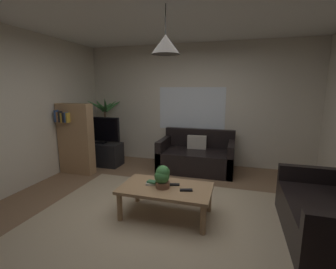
{
  "coord_description": "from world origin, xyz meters",
  "views": [
    {
      "loc": [
        0.94,
        -2.87,
        1.69
      ],
      "look_at": [
        0.0,
        0.3,
        1.05
      ],
      "focal_mm": 25.64,
      "sensor_mm": 36.0,
      "label": 1
    }
  ],
  "objects_px": {
    "couch_right_side": "(332,218)",
    "remote_on_table_1": "(186,190)",
    "potted_plant_on_table": "(162,176)",
    "bookshelf_corner": "(76,138)",
    "pendant_lamp": "(166,44)",
    "tv": "(100,130)",
    "remote_on_table_0": "(174,185)",
    "book_on_table_0": "(151,183)",
    "coffee_table": "(166,191)",
    "couch_under_window": "(196,157)",
    "book_on_table_1": "(152,182)",
    "tv_stand": "(101,154)",
    "potted_palm_corner": "(106,129)"
  },
  "relations": [
    {
      "from": "couch_right_side",
      "to": "remote_on_table_1",
      "type": "xyz_separation_m",
      "value": [
        -1.65,
        -0.06,
        0.15
      ]
    },
    {
      "from": "remote_on_table_1",
      "to": "potted_plant_on_table",
      "type": "distance_m",
      "value": 0.35
    },
    {
      "from": "bookshelf_corner",
      "to": "pendant_lamp",
      "type": "distance_m",
      "value": 2.88
    },
    {
      "from": "potted_plant_on_table",
      "to": "tv",
      "type": "xyz_separation_m",
      "value": [
        -1.98,
        1.7,
        0.23
      ]
    },
    {
      "from": "remote_on_table_0",
      "to": "bookshelf_corner",
      "type": "relative_size",
      "value": 0.11
    },
    {
      "from": "couch_right_side",
      "to": "potted_plant_on_table",
      "type": "distance_m",
      "value": 1.99
    },
    {
      "from": "remote_on_table_0",
      "to": "pendant_lamp",
      "type": "bearing_deg",
      "value": -61.21
    },
    {
      "from": "book_on_table_0",
      "to": "couch_right_side",
      "type": "bearing_deg",
      "value": -0.24
    },
    {
      "from": "remote_on_table_1",
      "to": "bookshelf_corner",
      "type": "relative_size",
      "value": 0.11
    },
    {
      "from": "couch_right_side",
      "to": "remote_on_table_0",
      "type": "relative_size",
      "value": 9.26
    },
    {
      "from": "coffee_table",
      "to": "potted_plant_on_table",
      "type": "relative_size",
      "value": 4.09
    },
    {
      "from": "couch_right_side",
      "to": "book_on_table_0",
      "type": "bearing_deg",
      "value": -90.24
    },
    {
      "from": "couch_under_window",
      "to": "book_on_table_1",
      "type": "relative_size",
      "value": 12.36
    },
    {
      "from": "tv_stand",
      "to": "couch_right_side",
      "type": "bearing_deg",
      "value": -23.02
    },
    {
      "from": "couch_right_side",
      "to": "pendant_lamp",
      "type": "distance_m",
      "value": 2.73
    },
    {
      "from": "potted_palm_corner",
      "to": "pendant_lamp",
      "type": "xyz_separation_m",
      "value": [
        2.16,
        -2.16,
        1.46
      ]
    },
    {
      "from": "couch_right_side",
      "to": "tv_stand",
      "type": "relative_size",
      "value": 1.65
    },
    {
      "from": "remote_on_table_1",
      "to": "bookshelf_corner",
      "type": "bearing_deg",
      "value": 49.37
    },
    {
      "from": "remote_on_table_1",
      "to": "potted_plant_on_table",
      "type": "xyz_separation_m",
      "value": [
        -0.32,
        0.02,
        0.14
      ]
    },
    {
      "from": "pendant_lamp",
      "to": "bookshelf_corner",
      "type": "bearing_deg",
      "value": 153.56
    },
    {
      "from": "potted_plant_on_table",
      "to": "book_on_table_0",
      "type": "bearing_deg",
      "value": 164.57
    },
    {
      "from": "couch_right_side",
      "to": "pendant_lamp",
      "type": "bearing_deg",
      "value": -89.5
    },
    {
      "from": "potted_plant_on_table",
      "to": "pendant_lamp",
      "type": "distance_m",
      "value": 1.63
    },
    {
      "from": "book_on_table_1",
      "to": "tv_stand",
      "type": "bearing_deg",
      "value": 137.33
    },
    {
      "from": "coffee_table",
      "to": "book_on_table_1",
      "type": "bearing_deg",
      "value": 174.66
    },
    {
      "from": "couch_under_window",
      "to": "potted_palm_corner",
      "type": "distance_m",
      "value": 2.29
    },
    {
      "from": "couch_under_window",
      "to": "book_on_table_0",
      "type": "distance_m",
      "value": 1.95
    },
    {
      "from": "potted_palm_corner",
      "to": "tv",
      "type": "bearing_deg",
      "value": -74.65
    },
    {
      "from": "tv",
      "to": "pendant_lamp",
      "type": "distance_m",
      "value": 2.98
    },
    {
      "from": "coffee_table",
      "to": "pendant_lamp",
      "type": "xyz_separation_m",
      "value": [
        -0.0,
        0.0,
        1.84
      ]
    },
    {
      "from": "book_on_table_1",
      "to": "bookshelf_corner",
      "type": "distance_m",
      "value": 2.29
    },
    {
      "from": "book_on_table_0",
      "to": "book_on_table_1",
      "type": "height_order",
      "value": "book_on_table_1"
    },
    {
      "from": "book_on_table_1",
      "to": "remote_on_table_0",
      "type": "height_order",
      "value": "book_on_table_1"
    },
    {
      "from": "remote_on_table_1",
      "to": "coffee_table",
      "type": "bearing_deg",
      "value": 64.6
    },
    {
      "from": "pendant_lamp",
      "to": "couch_right_side",
      "type": "bearing_deg",
      "value": 0.5
    },
    {
      "from": "remote_on_table_0",
      "to": "tv_stand",
      "type": "distance_m",
      "value": 2.66
    },
    {
      "from": "book_on_table_1",
      "to": "remote_on_table_1",
      "type": "xyz_separation_m",
      "value": [
        0.48,
        -0.07,
        -0.03
      ]
    },
    {
      "from": "book_on_table_1",
      "to": "pendant_lamp",
      "type": "relative_size",
      "value": 0.22
    },
    {
      "from": "pendant_lamp",
      "to": "potted_plant_on_table",
      "type": "bearing_deg",
      "value": -150.23
    },
    {
      "from": "couch_under_window",
      "to": "tv",
      "type": "relative_size",
      "value": 1.61
    },
    {
      "from": "couch_right_side",
      "to": "bookshelf_corner",
      "type": "relative_size",
      "value": 1.06
    },
    {
      "from": "bookshelf_corner",
      "to": "remote_on_table_0",
      "type": "bearing_deg",
      "value": -24.0
    },
    {
      "from": "book_on_table_1",
      "to": "remote_on_table_1",
      "type": "bearing_deg",
      "value": -7.76
    },
    {
      "from": "tv_stand",
      "to": "remote_on_table_1",
      "type": "bearing_deg",
      "value": -37.13
    },
    {
      "from": "coffee_table",
      "to": "remote_on_table_0",
      "type": "xyz_separation_m",
      "value": [
        0.08,
        0.08,
        0.07
      ]
    },
    {
      "from": "book_on_table_0",
      "to": "pendant_lamp",
      "type": "height_order",
      "value": "pendant_lamp"
    },
    {
      "from": "couch_right_side",
      "to": "potted_palm_corner",
      "type": "distance_m",
      "value": 4.64
    },
    {
      "from": "potted_plant_on_table",
      "to": "pendant_lamp",
      "type": "height_order",
      "value": "pendant_lamp"
    },
    {
      "from": "remote_on_table_1",
      "to": "tv_stand",
      "type": "height_order",
      "value": "tv_stand"
    },
    {
      "from": "book_on_table_1",
      "to": "remote_on_table_1",
      "type": "distance_m",
      "value": 0.49
    }
  ]
}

